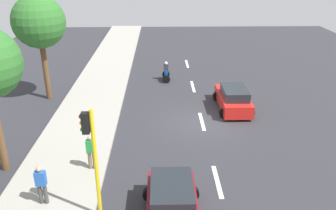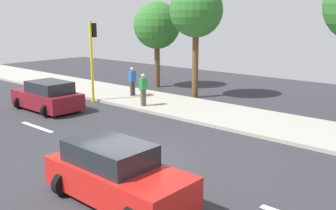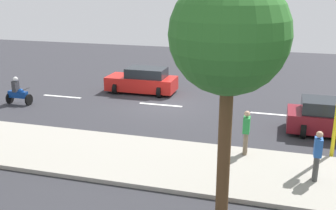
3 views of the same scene
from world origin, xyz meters
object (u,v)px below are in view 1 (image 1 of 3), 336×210
(car_maroon, at_px, (172,207))
(traffic_light_corner, at_px, (92,151))
(car_red, at_px, (233,99))
(pedestrian_near_signal, at_px, (41,184))
(pedestrian_by_tree, at_px, (91,151))
(street_tree_north, at_px, (39,22))
(motorcycle, at_px, (166,73))

(car_maroon, relative_size, traffic_light_corner, 0.89)
(car_red, bearing_deg, pedestrian_near_signal, 44.92)
(pedestrian_near_signal, height_order, pedestrian_by_tree, same)
(pedestrian_by_tree, distance_m, street_tree_north, 10.88)
(car_maroon, relative_size, car_red, 0.97)
(car_red, relative_size, motorcycle, 2.70)
(car_maroon, xyz_separation_m, motorcycle, (-0.08, -15.93, -0.07))
(car_maroon, bearing_deg, car_red, -112.54)
(street_tree_north, bearing_deg, pedestrian_by_tree, 116.92)
(motorcycle, height_order, street_tree_north, street_tree_north)
(car_maroon, bearing_deg, pedestrian_by_tree, -44.27)
(car_maroon, height_order, car_red, same)
(pedestrian_near_signal, bearing_deg, car_red, -135.08)
(traffic_light_corner, bearing_deg, pedestrian_by_tree, -76.60)
(car_red, bearing_deg, car_maroon, 67.46)
(car_maroon, height_order, pedestrian_near_signal, pedestrian_near_signal)
(motorcycle, bearing_deg, pedestrian_near_signal, 71.17)
(motorcycle, distance_m, pedestrian_by_tree, 13.01)
(traffic_light_corner, bearing_deg, car_maroon, 174.19)
(car_maroon, distance_m, car_red, 11.12)
(motorcycle, bearing_deg, street_tree_north, 23.38)
(street_tree_north, bearing_deg, car_red, 170.19)
(traffic_light_corner, bearing_deg, pedestrian_near_signal, -18.62)
(motorcycle, height_order, pedestrian_by_tree, pedestrian_by_tree)
(pedestrian_by_tree, bearing_deg, car_maroon, 135.73)
(street_tree_north, bearing_deg, motorcycle, -156.62)
(traffic_light_corner, bearing_deg, street_tree_north, -66.36)
(car_red, xyz_separation_m, street_tree_north, (12.34, -2.13, 4.49))
(car_maroon, distance_m, pedestrian_near_signal, 5.12)
(car_maroon, relative_size, pedestrian_by_tree, 2.38)
(pedestrian_near_signal, distance_m, traffic_light_corner, 3.01)
(car_red, bearing_deg, pedestrian_by_tree, 41.32)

